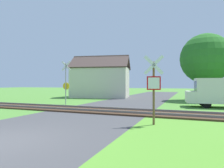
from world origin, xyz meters
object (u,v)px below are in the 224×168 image
object	(u,v)px
crossing_sign_far	(66,81)
tree_right	(206,59)
mail_truck	(222,91)
stop_sign_near	(154,85)
house	(101,82)

from	to	relation	value
crossing_sign_far	tree_right	xyz separation A→B (m)	(11.78, 8.78, 2.48)
tree_right	mail_truck	size ratio (longest dim) A/B	1.43
tree_right	mail_truck	bearing A→B (deg)	-83.60
stop_sign_near	tree_right	xyz separation A→B (m)	(3.10, 14.84, 2.80)
crossing_sign_far	house	bearing A→B (deg)	92.56
stop_sign_near	house	size ratio (longest dim) A/B	0.36
crossing_sign_far	mail_truck	size ratio (longest dim) A/B	0.76
stop_sign_near	crossing_sign_far	distance (m)	10.59
crossing_sign_far	tree_right	world-z (taller)	tree_right
house	tree_right	world-z (taller)	tree_right
stop_sign_near	house	world-z (taller)	house
crossing_sign_far	house	world-z (taller)	house
crossing_sign_far	mail_truck	world-z (taller)	crossing_sign_far
stop_sign_near	tree_right	size ratio (longest dim) A/B	0.43
stop_sign_near	mail_truck	xyz separation A→B (m)	(3.82, 8.43, -0.50)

